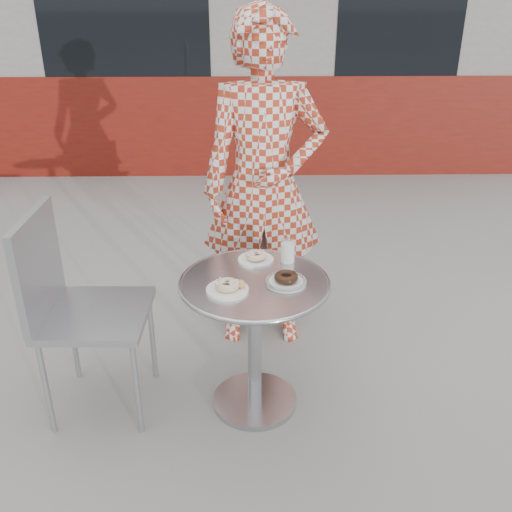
{
  "coord_description": "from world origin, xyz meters",
  "views": [
    {
      "loc": [
        -0.07,
        -2.15,
        1.86
      ],
      "look_at": [
        -0.03,
        0.13,
        0.74
      ],
      "focal_mm": 40.0,
      "sensor_mm": 36.0,
      "label": 1
    }
  ],
  "objects_px": {
    "plate_far": "(256,258)",
    "plate_near": "(228,287)",
    "chair_far": "(254,272)",
    "chair_left": "(98,351)",
    "milk_cup": "(288,252)",
    "plate_checker": "(286,280)",
    "seated_person": "(264,187)",
    "bistro_table": "(255,313)"
  },
  "relations": [
    {
      "from": "chair_far",
      "to": "plate_near",
      "type": "distance_m",
      "value": 1.1
    },
    {
      "from": "plate_near",
      "to": "plate_checker",
      "type": "xyz_separation_m",
      "value": [
        0.25,
        0.06,
        -0.0
      ]
    },
    {
      "from": "milk_cup",
      "to": "plate_checker",
      "type": "bearing_deg",
      "value": -95.73
    },
    {
      "from": "chair_left",
      "to": "seated_person",
      "type": "distance_m",
      "value": 1.15
    },
    {
      "from": "chair_left",
      "to": "seated_person",
      "type": "bearing_deg",
      "value": -51.05
    },
    {
      "from": "seated_person",
      "to": "milk_cup",
      "type": "relative_size",
      "value": 16.5
    },
    {
      "from": "plate_near",
      "to": "seated_person",
      "type": "bearing_deg",
      "value": 76.44
    },
    {
      "from": "milk_cup",
      "to": "seated_person",
      "type": "bearing_deg",
      "value": 102.36
    },
    {
      "from": "plate_near",
      "to": "bistro_table",
      "type": "bearing_deg",
      "value": 37.42
    },
    {
      "from": "plate_checker",
      "to": "plate_far",
      "type": "bearing_deg",
      "value": 120.15
    },
    {
      "from": "milk_cup",
      "to": "chair_left",
      "type": "bearing_deg",
      "value": -169.36
    },
    {
      "from": "plate_near",
      "to": "milk_cup",
      "type": "distance_m",
      "value": 0.38
    },
    {
      "from": "milk_cup",
      "to": "plate_far",
      "type": "bearing_deg",
      "value": 176.56
    },
    {
      "from": "bistro_table",
      "to": "plate_checker",
      "type": "height_order",
      "value": "plate_checker"
    },
    {
      "from": "plate_checker",
      "to": "milk_cup",
      "type": "relative_size",
      "value": 1.68
    },
    {
      "from": "chair_left",
      "to": "milk_cup",
      "type": "bearing_deg",
      "value": -78.01
    },
    {
      "from": "bistro_table",
      "to": "plate_far",
      "type": "distance_m",
      "value": 0.27
    },
    {
      "from": "chair_far",
      "to": "plate_checker",
      "type": "relative_size",
      "value": 4.33
    },
    {
      "from": "chair_far",
      "to": "plate_far",
      "type": "bearing_deg",
      "value": 75.22
    },
    {
      "from": "bistro_table",
      "to": "chair_far",
      "type": "distance_m",
      "value": 0.95
    },
    {
      "from": "bistro_table",
      "to": "milk_cup",
      "type": "xyz_separation_m",
      "value": [
        0.16,
        0.19,
        0.21
      ]
    },
    {
      "from": "chair_left",
      "to": "milk_cup",
      "type": "xyz_separation_m",
      "value": [
        0.88,
        0.17,
        0.42
      ]
    },
    {
      "from": "plate_far",
      "to": "seated_person",
      "type": "bearing_deg",
      "value": 83.31
    },
    {
      "from": "chair_left",
      "to": "plate_checker",
      "type": "bearing_deg",
      "value": -91.47
    },
    {
      "from": "chair_left",
      "to": "plate_checker",
      "type": "relative_size",
      "value": 5.43
    },
    {
      "from": "bistro_table",
      "to": "plate_far",
      "type": "relative_size",
      "value": 4.06
    },
    {
      "from": "chair_left",
      "to": "plate_far",
      "type": "relative_size",
      "value": 5.89
    },
    {
      "from": "plate_far",
      "to": "plate_near",
      "type": "relative_size",
      "value": 0.92
    },
    {
      "from": "bistro_table",
      "to": "plate_far",
      "type": "height_order",
      "value": "plate_far"
    },
    {
      "from": "chair_left",
      "to": "plate_checker",
      "type": "distance_m",
      "value": 0.95
    },
    {
      "from": "chair_far",
      "to": "plate_far",
      "type": "distance_m",
      "value": 0.84
    },
    {
      "from": "plate_checker",
      "to": "seated_person",
      "type": "bearing_deg",
      "value": 96.65
    },
    {
      "from": "chair_far",
      "to": "chair_left",
      "type": "height_order",
      "value": "chair_left"
    },
    {
      "from": "seated_person",
      "to": "plate_far",
      "type": "relative_size",
      "value": 10.64
    },
    {
      "from": "bistro_table",
      "to": "milk_cup",
      "type": "distance_m",
      "value": 0.32
    },
    {
      "from": "plate_near",
      "to": "chair_far",
      "type": "bearing_deg",
      "value": 82.77
    },
    {
      "from": "seated_person",
      "to": "plate_checker",
      "type": "distance_m",
      "value": 0.68
    },
    {
      "from": "chair_left",
      "to": "plate_far",
      "type": "xyz_separation_m",
      "value": [
        0.74,
        0.17,
        0.39
      ]
    },
    {
      "from": "plate_near",
      "to": "plate_checker",
      "type": "height_order",
      "value": "plate_near"
    },
    {
      "from": "plate_checker",
      "to": "bistro_table",
      "type": "bearing_deg",
      "value": 170.88
    },
    {
      "from": "plate_far",
      "to": "milk_cup",
      "type": "height_order",
      "value": "milk_cup"
    },
    {
      "from": "seated_person",
      "to": "plate_near",
      "type": "relative_size",
      "value": 9.84
    }
  ]
}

